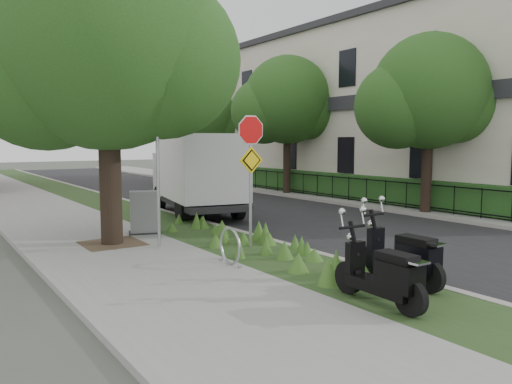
% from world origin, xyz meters
% --- Properties ---
extents(ground, '(120.00, 120.00, 0.00)m').
position_xyz_m(ground, '(0.00, 0.00, 0.00)').
color(ground, '#4C5147').
rests_on(ground, ground).
extents(sidewalk_near, '(3.50, 60.00, 0.12)m').
position_xyz_m(sidewalk_near, '(-4.25, 10.00, 0.06)').
color(sidewalk_near, gray).
rests_on(sidewalk_near, ground).
extents(verge, '(2.00, 60.00, 0.12)m').
position_xyz_m(verge, '(-1.50, 10.00, 0.06)').
color(verge, '#25401B').
rests_on(verge, ground).
extents(kerb_near, '(0.20, 60.00, 0.13)m').
position_xyz_m(kerb_near, '(-0.50, 10.00, 0.07)').
color(kerb_near, '#9E9991').
rests_on(kerb_near, ground).
extents(road, '(7.00, 60.00, 0.01)m').
position_xyz_m(road, '(3.00, 10.00, 0.01)').
color(road, black).
rests_on(road, ground).
extents(kerb_far, '(0.20, 60.00, 0.13)m').
position_xyz_m(kerb_far, '(6.50, 10.00, 0.07)').
color(kerb_far, '#9E9991').
rests_on(kerb_far, ground).
extents(footpath_far, '(3.20, 60.00, 0.12)m').
position_xyz_m(footpath_far, '(8.20, 10.00, 0.06)').
color(footpath_far, gray).
rests_on(footpath_far, ground).
extents(street_tree_main, '(6.21, 5.54, 7.66)m').
position_xyz_m(street_tree_main, '(-4.08, 2.86, 4.80)').
color(street_tree_main, black).
rests_on(street_tree_main, ground).
extents(bare_post, '(0.08, 0.08, 4.00)m').
position_xyz_m(bare_post, '(-3.20, 1.80, 2.12)').
color(bare_post, '#A5A8AD').
rests_on(bare_post, ground).
extents(bike_hoop, '(0.06, 0.78, 0.77)m').
position_xyz_m(bike_hoop, '(-2.70, -0.60, 0.50)').
color(bike_hoop, '#A5A8AD').
rests_on(bike_hoop, ground).
extents(sign_assembly, '(0.94, 0.08, 3.22)m').
position_xyz_m(sign_assembly, '(-1.40, 0.58, 2.33)').
color(sign_assembly, '#A5A8AD').
rests_on(sign_assembly, ground).
extents(fence_far, '(0.04, 24.00, 1.00)m').
position_xyz_m(fence_far, '(7.20, 10.00, 0.67)').
color(fence_far, black).
rests_on(fence_far, ground).
extents(hedge_far, '(1.00, 24.00, 1.10)m').
position_xyz_m(hedge_far, '(7.90, 10.00, 0.67)').
color(hedge_far, '#184217').
rests_on(hedge_far, footpath_far).
extents(terrace_houses, '(7.40, 26.40, 8.20)m').
position_xyz_m(terrace_houses, '(11.49, 10.00, 4.16)').
color(terrace_houses, beige).
rests_on(terrace_houses, ground).
extents(far_tree_a, '(4.60, 4.10, 6.22)m').
position_xyz_m(far_tree_a, '(6.94, 2.05, 4.13)').
color(far_tree_a, black).
rests_on(far_tree_a, ground).
extents(far_tree_b, '(4.83, 4.31, 6.56)m').
position_xyz_m(far_tree_b, '(6.94, 10.05, 4.37)').
color(far_tree_b, black).
rests_on(far_tree_b, ground).
extents(far_tree_c, '(4.37, 3.89, 5.93)m').
position_xyz_m(far_tree_c, '(6.94, 18.04, 3.95)').
color(far_tree_c, black).
rests_on(far_tree_c, ground).
extents(scooter_near, '(0.40, 1.82, 0.87)m').
position_xyz_m(scooter_near, '(-2.14, -4.20, 0.54)').
color(scooter_near, black).
rests_on(scooter_near, ground).
extents(scooter_far, '(0.38, 1.87, 0.89)m').
position_xyz_m(scooter_far, '(-1.00, -3.64, 0.55)').
color(scooter_far, black).
rests_on(scooter_far, ground).
extents(box_truck, '(3.12, 5.68, 2.43)m').
position_xyz_m(box_truck, '(0.29, 6.48, 1.59)').
color(box_truck, '#262628').
rests_on(box_truck, ground).
extents(utility_cabinet, '(1.00, 0.82, 1.15)m').
position_xyz_m(utility_cabinet, '(-2.80, 3.69, 0.67)').
color(utility_cabinet, '#262628').
rests_on(utility_cabinet, ground).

